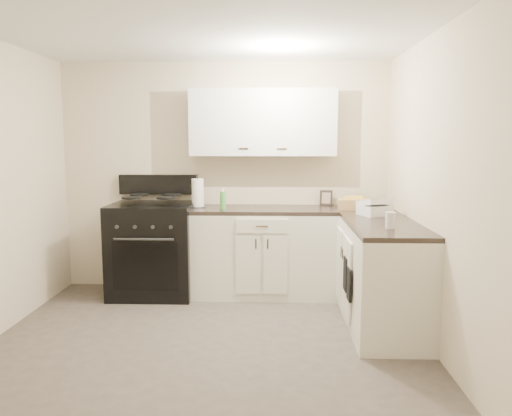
{
  "coord_description": "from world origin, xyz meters",
  "views": [
    {
      "loc": [
        0.52,
        -3.74,
        1.66
      ],
      "look_at": [
        0.38,
        0.85,
        1.03
      ],
      "focal_mm": 35.0,
      "sensor_mm": 36.0,
      "label": 1
    }
  ],
  "objects_px": {
    "wicker_basket": "(354,204)",
    "countertop_grill": "(375,210)",
    "knife_block": "(198,197)",
    "paper_towel": "(198,193)",
    "stove": "(154,252)"
  },
  "relations": [
    {
      "from": "stove",
      "to": "paper_towel",
      "type": "relative_size",
      "value": 3.43
    },
    {
      "from": "paper_towel",
      "to": "countertop_grill",
      "type": "bearing_deg",
      "value": -16.25
    },
    {
      "from": "wicker_basket",
      "to": "paper_towel",
      "type": "bearing_deg",
      "value": 176.3
    },
    {
      "from": "knife_block",
      "to": "wicker_basket",
      "type": "height_order",
      "value": "knife_block"
    },
    {
      "from": "knife_block",
      "to": "paper_towel",
      "type": "bearing_deg",
      "value": -70.85
    },
    {
      "from": "stove",
      "to": "wicker_basket",
      "type": "bearing_deg",
      "value": -1.06
    },
    {
      "from": "stove",
      "to": "wicker_basket",
      "type": "height_order",
      "value": "wicker_basket"
    },
    {
      "from": "wicker_basket",
      "to": "stove",
      "type": "bearing_deg",
      "value": 178.94
    },
    {
      "from": "stove",
      "to": "countertop_grill",
      "type": "xyz_separation_m",
      "value": [
        2.26,
        -0.45,
        0.53
      ]
    },
    {
      "from": "wicker_basket",
      "to": "countertop_grill",
      "type": "xyz_separation_m",
      "value": [
        0.13,
        -0.41,
        -0.01
      ]
    },
    {
      "from": "knife_block",
      "to": "paper_towel",
      "type": "distance_m",
      "value": 0.05
    },
    {
      "from": "knife_block",
      "to": "countertop_grill",
      "type": "relative_size",
      "value": 0.82
    },
    {
      "from": "stove",
      "to": "countertop_grill",
      "type": "relative_size",
      "value": 4.03
    },
    {
      "from": "stove",
      "to": "countertop_grill",
      "type": "height_order",
      "value": "countertop_grill"
    },
    {
      "from": "wicker_basket",
      "to": "countertop_grill",
      "type": "relative_size",
      "value": 1.22
    }
  ]
}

